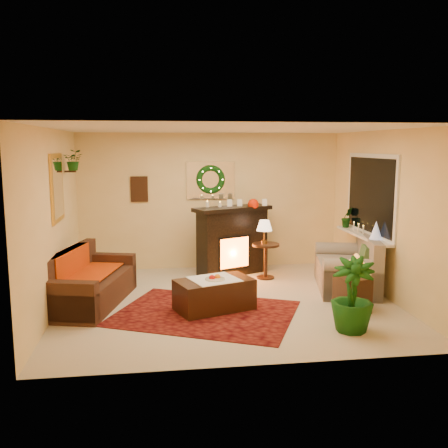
{
  "coord_description": "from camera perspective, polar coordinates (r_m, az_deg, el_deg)",
  "views": [
    {
      "loc": [
        -1.06,
        -7.26,
        2.36
      ],
      "look_at": [
        0.0,
        0.35,
        1.15
      ],
      "focal_mm": 40.0,
      "sensor_mm": 36.0,
      "label": 1
    }
  ],
  "objects": [
    {
      "name": "fireplace",
      "position": [
        9.21,
        0.95,
        -2.38
      ],
      "size": [
        1.35,
        0.9,
        1.19
      ],
      "primitive_type": "cube",
      "rotation": [
        0.0,
        0.0,
        0.42
      ],
      "color": "black",
      "rests_on": "floor"
    },
    {
      "name": "mantel_mirror",
      "position": [
        9.57,
        -1.55,
        5.0
      ],
      "size": [
        0.92,
        0.02,
        0.72
      ],
      "primitive_type": "cube",
      "color": "white",
      "rests_on": "wall_back"
    },
    {
      "name": "floor_palm",
      "position": [
        6.62,
        14.43,
        -8.11
      ],
      "size": [
        2.09,
        2.09,
        2.88
      ],
      "primitive_type": "imported",
      "rotation": [
        0.0,
        0.0,
        -0.37
      ],
      "color": "#1E5D20",
      "rests_on": "floor"
    },
    {
      "name": "window_sill",
      "position": [
        8.67,
        15.6,
        -1.29
      ],
      "size": [
        0.22,
        1.86,
        0.04
      ],
      "primitive_type": "cube",
      "color": "white",
      "rests_on": "wall_right"
    },
    {
      "name": "lamp_tiffany",
      "position": [
        7.37,
        14.86,
        -4.02
      ],
      "size": [
        0.26,
        0.26,
        0.38
      ],
      "primitive_type": "cone",
      "color": "orange",
      "rests_on": "end_table_square"
    },
    {
      "name": "mini_tree",
      "position": [
        8.23,
        16.98,
        -0.67
      ],
      "size": [
        0.19,
        0.19,
        0.29
      ],
      "primitive_type": "cone",
      "color": "silver",
      "rests_on": "window_sill"
    },
    {
      "name": "red_throw",
      "position": [
        7.91,
        -15.3,
        -5.31
      ],
      "size": [
        0.74,
        1.2,
        0.02
      ],
      "primitive_type": "cube",
      "color": "red",
      "rests_on": "sofa"
    },
    {
      "name": "wall_back",
      "position": [
        9.63,
        -1.56,
        2.63
      ],
      "size": [
        5.0,
        5.0,
        0.0
      ],
      "primitive_type": "plane",
      "color": "#EFD88C",
      "rests_on": "ground"
    },
    {
      "name": "window_frame",
      "position": [
        8.62,
        16.43,
        3.19
      ],
      "size": [
        0.03,
        1.86,
        1.36
      ],
      "primitive_type": "cube",
      "color": "white",
      "rests_on": "wall_right"
    },
    {
      "name": "wall_front",
      "position": [
        5.23,
        3.92,
        -2.78
      ],
      "size": [
        5.0,
        5.0,
        0.0
      ],
      "primitive_type": "plane",
      "color": "#EFD88C",
      "rests_on": "ground"
    },
    {
      "name": "end_table_square",
      "position": [
        7.46,
        14.46,
        -7.61
      ],
      "size": [
        0.47,
        0.47,
        0.5
      ],
      "primitive_type": "cube",
      "rotation": [
        0.0,
        0.0,
        0.16
      ],
      "color": "#3B2016",
      "rests_on": "floor"
    },
    {
      "name": "sofa",
      "position": [
        7.76,
        -15.0,
        -5.77
      ],
      "size": [
        1.28,
        2.06,
        0.82
      ],
      "primitive_type": "cube",
      "rotation": [
        0.0,
        0.0,
        -0.25
      ],
      "color": "#5A341A",
      "rests_on": "floor"
    },
    {
      "name": "wall_art",
      "position": [
        9.53,
        -9.66,
        3.95
      ],
      "size": [
        0.32,
        0.03,
        0.48
      ],
      "primitive_type": "cube",
      "color": "#381E11",
      "rests_on": "wall_back"
    },
    {
      "name": "mantel_candle_b",
      "position": [
        9.04,
        -0.47,
        1.96
      ],
      "size": [
        0.06,
        0.06,
        0.18
      ],
      "primitive_type": "cylinder",
      "color": "white",
      "rests_on": "fireplace"
    },
    {
      "name": "floor",
      "position": [
        7.71,
        0.36,
        -8.88
      ],
      "size": [
        5.0,
        5.0,
        0.0
      ],
      "primitive_type": "plane",
      "color": "beige",
      "rests_on": "ground"
    },
    {
      "name": "coffee_table",
      "position": [
        7.29,
        -1.12,
        -8.22
      ],
      "size": [
        1.22,
        0.93,
        0.45
      ],
      "primitive_type": "cube",
      "rotation": [
        0.0,
        0.0,
        0.34
      ],
      "color": "#3F170D",
      "rests_on": "floor"
    },
    {
      "name": "gold_mirror",
      "position": [
        7.72,
        -18.55,
        3.95
      ],
      "size": [
        0.03,
        0.84,
        1.0
      ],
      "primitive_type": "cube",
      "color": "gold",
      "rests_on": "wall_left"
    },
    {
      "name": "mantel_candle_a",
      "position": [
        9.05,
        -1.91,
        1.96
      ],
      "size": [
        0.07,
        0.07,
        0.2
      ],
      "primitive_type": "cylinder",
      "color": "white",
      "rests_on": "fireplace"
    },
    {
      "name": "side_table_round",
      "position": [
        8.97,
        4.78,
        -4.19
      ],
      "size": [
        0.6,
        0.6,
        0.63
      ],
      "primitive_type": "cylinder",
      "rotation": [
        0.0,
        0.0,
        0.26
      ],
      "color": "#4F2C17",
      "rests_on": "floor"
    },
    {
      "name": "loveseat",
      "position": [
        8.53,
        13.8,
        -4.46
      ],
      "size": [
        1.22,
        1.7,
        0.89
      ],
      "primitive_type": "cube",
      "rotation": [
        0.0,
        0.0,
        -0.23
      ],
      "color": "#B1A092",
      "rests_on": "floor"
    },
    {
      "name": "area_rug",
      "position": [
        7.2,
        -2.16,
        -10.15
      ],
      "size": [
        2.98,
        2.68,
        0.01
      ],
      "primitive_type": "cube",
      "rotation": [
        0.0,
        0.0,
        -0.43
      ],
      "color": "#6C040F",
      "rests_on": "floor"
    },
    {
      "name": "lamp_cream",
      "position": [
        8.87,
        4.63,
        -0.69
      ],
      "size": [
        0.28,
        0.28,
        0.43
      ],
      "primitive_type": "cone",
      "color": "beige",
      "rests_on": "side_table_round"
    },
    {
      "name": "sill_plant",
      "position": [
        9.3,
        13.89,
        0.81
      ],
      "size": [
        0.26,
        0.21,
        0.48
      ],
      "primitive_type": "imported",
      "color": "#195219",
      "rests_on": "window_sill"
    },
    {
      "name": "wall_left",
      "position": [
        7.48,
        -18.94,
        0.31
      ],
      "size": [
        4.5,
        4.5,
        0.0
      ],
      "primitive_type": "plane",
      "color": "#EFD88C",
      "rests_on": "ground"
    },
    {
      "name": "wall_right",
      "position": [
        8.16,
        18.03,
        1.04
      ],
      "size": [
        4.5,
        4.5,
        0.0
      ],
      "primitive_type": "plane",
      "color": "#EFD88C",
      "rests_on": "ground"
    },
    {
      "name": "window_glass",
      "position": [
        8.61,
        16.34,
        3.19
      ],
      "size": [
        0.02,
        1.7,
        1.22
      ],
      "primitive_type": "cube",
      "color": "black",
      "rests_on": "wall_right"
    },
    {
      "name": "hanging_plant",
      "position": [
        8.42,
        -16.75,
        5.92
      ],
      "size": [
        0.33,
        0.28,
        0.36
      ],
      "primitive_type": "imported",
      "color": "#194719",
      "rests_on": "wall_left"
    },
    {
      "name": "poinsettia",
      "position": [
        9.13,
        3.36,
        2.27
      ],
      "size": [
        0.2,
        0.2,
        0.2
      ],
      "primitive_type": "sphere",
      "color": "red",
      "rests_on": "fireplace"
    },
    {
      "name": "fruit_bowl",
      "position": [
        7.18,
        -1.05,
        -6.48
      ],
      "size": [
        0.29,
        0.29,
        0.07
      ],
      "primitive_type": "cylinder",
      "color": "#EAEACE",
      "rests_on": "coffee_table"
    },
    {
      "name": "ceiling",
      "position": [
        7.34,
        0.38,
        10.82
      ],
      "size": [
        5.0,
        5.0,
        0.0
      ],
      "primitive_type": "plane",
      "color": "white",
      "rests_on": "ground"
    },
    {
      "name": "wreath",
      "position": [
        9.53,
        -1.53,
        5.1
      ],
      "size": [
        0.55,
        0.11,
        0.55
      ],
      "primitive_type": "torus",
      "rotation": [
        1.57,
        0.0,
        0.0
      ],
      "color": "#194719",
      "rests_on": "wall_back"
    }
  ]
}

